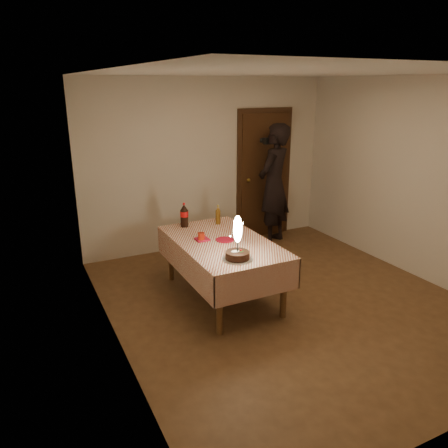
{
  "coord_description": "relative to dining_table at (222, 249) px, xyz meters",
  "views": [
    {
      "loc": [
        -2.75,
        -3.87,
        2.49
      ],
      "look_at": [
        -0.63,
        0.41,
        0.95
      ],
      "focal_mm": 35.0,
      "sensor_mm": 36.0,
      "label": 1
    }
  ],
  "objects": [
    {
      "name": "ground",
      "position": [
        0.63,
        -0.46,
        -0.63
      ],
      "size": [
        4.0,
        4.5,
        0.01
      ],
      "primitive_type": "cube",
      "color": "brown",
      "rests_on": "ground"
    },
    {
      "name": "room_shell",
      "position": [
        0.67,
        -0.38,
        1.02
      ],
      "size": [
        4.04,
        4.54,
        2.62
      ],
      "color": "beige",
      "rests_on": "ground"
    },
    {
      "name": "dining_table",
      "position": [
        0.0,
        0.0,
        0.0
      ],
      "size": [
        1.02,
        1.72,
        0.73
      ],
      "color": "brown",
      "rests_on": "ground"
    },
    {
      "name": "birthday_cake",
      "position": [
        -0.1,
        -0.58,
        0.23
      ],
      "size": [
        0.32,
        0.32,
        0.48
      ],
      "color": "white",
      "rests_on": "dining_table"
    },
    {
      "name": "red_plate",
      "position": [
        0.04,
        0.01,
        0.1
      ],
      "size": [
        0.22,
        0.22,
        0.01
      ],
      "primitive_type": "cylinder",
      "color": "red",
      "rests_on": "dining_table"
    },
    {
      "name": "red_cup",
      "position": [
        -0.22,
        0.1,
        0.15
      ],
      "size": [
        0.08,
        0.08,
        0.1
      ],
      "primitive_type": "cylinder",
      "color": "#A61E0B",
      "rests_on": "dining_table"
    },
    {
      "name": "clear_cup",
      "position": [
        0.18,
        -0.01,
        0.14
      ],
      "size": [
        0.07,
        0.07,
        0.09
      ],
      "primitive_type": "cylinder",
      "color": "silver",
      "rests_on": "dining_table"
    },
    {
      "name": "napkin_stack",
      "position": [
        -0.2,
        0.13,
        0.11
      ],
      "size": [
        0.15,
        0.15,
        0.02
      ],
      "primitive_type": "cube",
      "color": "#B81531",
      "rests_on": "dining_table"
    },
    {
      "name": "cola_bottle",
      "position": [
        -0.2,
        0.7,
        0.25
      ],
      "size": [
        0.1,
        0.1,
        0.32
      ],
      "color": "black",
      "rests_on": "dining_table"
    },
    {
      "name": "amber_bottle_right",
      "position": [
        0.24,
        0.61,
        0.22
      ],
      "size": [
        0.06,
        0.06,
        0.25
      ],
      "color": "#57360F",
      "rests_on": "dining_table"
    },
    {
      "name": "photographer",
      "position": [
        1.59,
        1.39,
        0.33
      ],
      "size": [
        0.84,
        0.76,
        1.92
      ],
      "color": "black",
      "rests_on": "ground"
    }
  ]
}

